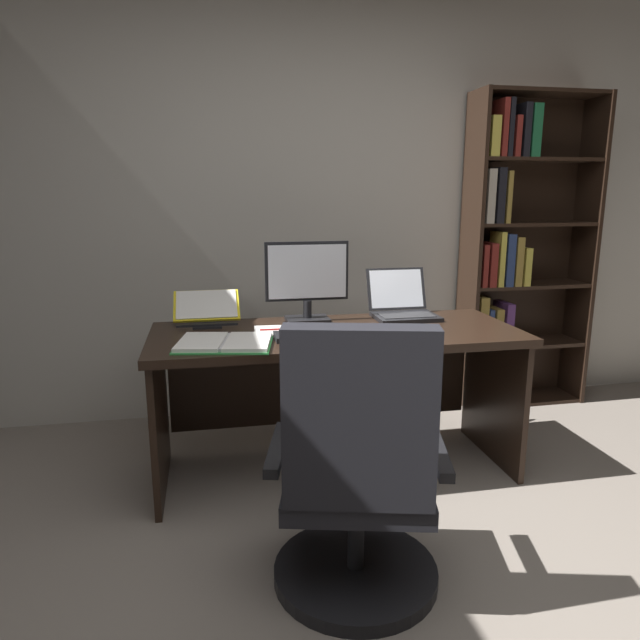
{
  "coord_description": "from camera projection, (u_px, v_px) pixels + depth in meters",
  "views": [
    {
      "loc": [
        -0.77,
        -1.27,
        1.39
      ],
      "look_at": [
        -0.27,
        1.3,
        0.8
      ],
      "focal_mm": 32.0,
      "sensor_mm": 36.0,
      "label": 1
    }
  ],
  "objects": [
    {
      "name": "bookshelf",
      "position": [
        514.0,
        253.0,
        3.66
      ],
      "size": [
        0.83,
        0.28,
        1.99
      ],
      "color": "black",
      "rests_on": "ground"
    },
    {
      "name": "open_binder",
      "position": [
        225.0,
        343.0,
        2.49
      ],
      "size": [
        0.46,
        0.38,
        0.02
      ],
      "rotation": [
        0.0,
        0.0,
        -0.18
      ],
      "color": "green",
      "rests_on": "desk"
    },
    {
      "name": "monitor",
      "position": [
        307.0,
        282.0,
        2.91
      ],
      "size": [
        0.43,
        0.16,
        0.41
      ],
      "color": "black",
      "rests_on": "desk"
    },
    {
      "name": "desk",
      "position": [
        333.0,
        365.0,
        2.88
      ],
      "size": [
        1.77,
        0.7,
        0.73
      ],
      "color": "black",
      "rests_on": "ground"
    },
    {
      "name": "reading_stand_with_book",
      "position": [
        207.0,
        308.0,
        2.89
      ],
      "size": [
        0.33,
        0.25,
        0.15
      ],
      "color": "black",
      "rests_on": "desk"
    },
    {
      "name": "keyboard",
      "position": [
        320.0,
        335.0,
        2.62
      ],
      "size": [
        0.42,
        0.15,
        0.02
      ],
      "primitive_type": "cube",
      "color": "black",
      "rests_on": "desk"
    },
    {
      "name": "pen",
      "position": [
        274.0,
        329.0,
        2.72
      ],
      "size": [
        0.14,
        0.01,
        0.01
      ],
      "primitive_type": "cylinder",
      "rotation": [
        0.0,
        1.57,
        -0.03
      ],
      "color": "maroon",
      "rests_on": "notepad"
    },
    {
      "name": "notepad",
      "position": [
        270.0,
        331.0,
        2.72
      ],
      "size": [
        0.16,
        0.22,
        0.01
      ],
      "primitive_type": "cube",
      "rotation": [
        0.0,
        0.0,
        -0.07
      ],
      "color": "white",
      "rests_on": "desk"
    },
    {
      "name": "computer_mouse",
      "position": [
        383.0,
        330.0,
        2.67
      ],
      "size": [
        0.06,
        0.1,
        0.04
      ],
      "primitive_type": "ellipsoid",
      "color": "black",
      "rests_on": "desk"
    },
    {
      "name": "office_chair",
      "position": [
        357.0,
        485.0,
        1.92
      ],
      "size": [
        0.68,
        0.6,
        1.0
      ],
      "rotation": [
        0.0,
        0.0,
        -0.24
      ],
      "color": "black",
      "rests_on": "ground"
    },
    {
      "name": "laptop",
      "position": [
        402.0,
        307.0,
        3.05
      ],
      "size": [
        0.33,
        0.33,
        0.24
      ],
      "color": "black",
      "rests_on": "desk"
    },
    {
      "name": "wall_back",
      "position": [
        331.0,
        187.0,
        3.56
      ],
      "size": [
        5.12,
        0.12,
        2.84
      ],
      "primitive_type": "cube",
      "color": "#B2ADA3",
      "rests_on": "ground"
    }
  ]
}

